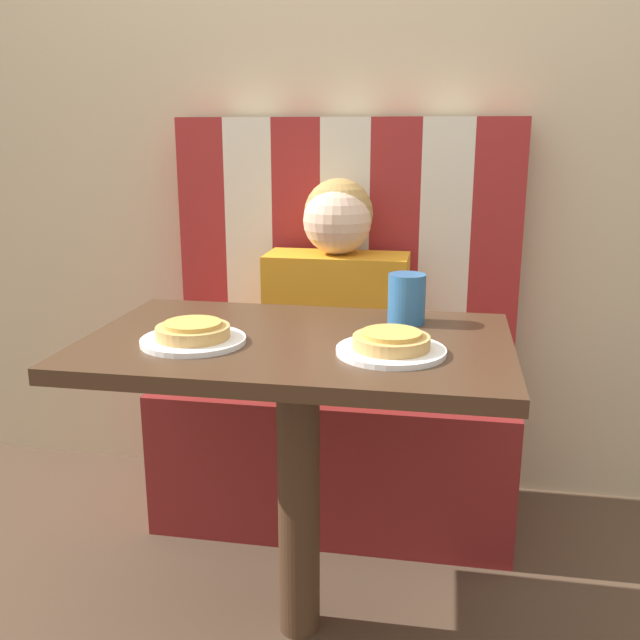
# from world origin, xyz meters

# --- Properties ---
(ground_plane) EXTENTS (12.00, 12.00, 0.00)m
(ground_plane) POSITION_xyz_m (0.00, 0.00, 0.00)
(ground_plane) COLOR #4C3828
(wall_back) EXTENTS (7.00, 0.05, 2.60)m
(wall_back) POSITION_xyz_m (0.00, 0.86, 1.30)
(wall_back) COLOR #C6B28E
(wall_back) RESTS_ON ground_plane
(booth_seat) EXTENTS (1.09, 0.47, 0.45)m
(booth_seat) POSITION_xyz_m (0.00, 0.57, 0.22)
(booth_seat) COLOR maroon
(booth_seat) RESTS_ON ground_plane
(booth_backrest) EXTENTS (1.09, 0.09, 0.79)m
(booth_backrest) POSITION_xyz_m (0.00, 0.76, 0.85)
(booth_backrest) COLOR maroon
(booth_backrest) RESTS_ON booth_seat
(dining_table) EXTENTS (0.94, 0.60, 0.75)m
(dining_table) POSITION_xyz_m (0.00, 0.00, 0.64)
(dining_table) COLOR #422B1C
(dining_table) RESTS_ON ground_plane
(person) EXTENTS (0.42, 0.23, 0.62)m
(person) POSITION_xyz_m (0.00, 0.57, 0.76)
(person) COLOR orange
(person) RESTS_ON booth_seat
(plate_left) EXTENTS (0.23, 0.23, 0.01)m
(plate_left) POSITION_xyz_m (-0.22, -0.08, 0.76)
(plate_left) COLOR white
(plate_left) RESTS_ON dining_table
(plate_right) EXTENTS (0.23, 0.23, 0.01)m
(plate_right) POSITION_xyz_m (0.22, -0.08, 0.76)
(plate_right) COLOR white
(plate_right) RESTS_ON dining_table
(pizza_left) EXTENTS (0.16, 0.16, 0.04)m
(pizza_left) POSITION_xyz_m (-0.22, -0.08, 0.78)
(pizza_left) COLOR tan
(pizza_left) RESTS_ON plate_left
(pizza_right) EXTENTS (0.16, 0.16, 0.04)m
(pizza_right) POSITION_xyz_m (0.22, -0.08, 0.78)
(pizza_right) COLOR tan
(pizza_right) RESTS_ON plate_right
(drinking_cup) EXTENTS (0.09, 0.09, 0.12)m
(drinking_cup) POSITION_xyz_m (0.23, 0.17, 0.81)
(drinking_cup) COLOR #2D669E
(drinking_cup) RESTS_ON dining_table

